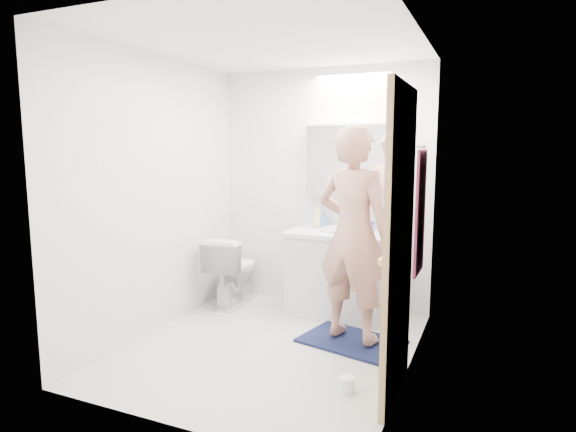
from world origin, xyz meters
The scene contains 23 objects.
floor centered at (0.00, 0.00, 0.00)m, with size 2.50×2.50×0.00m, color silver.
ceiling centered at (0.00, 0.00, 2.40)m, with size 2.50×2.50×0.00m, color white.
wall_back centered at (0.00, 1.25, 1.20)m, with size 2.50×2.50×0.00m, color white.
wall_front centered at (0.00, -1.25, 1.20)m, with size 2.50×2.50×0.00m, color white.
wall_left centered at (-1.10, 0.00, 1.20)m, with size 2.50×2.50×0.00m, color white.
wall_right centered at (1.10, 0.00, 1.20)m, with size 2.50×2.50×0.00m, color white.
vanity_cabinet centered at (0.27, 0.96, 0.39)m, with size 0.90×0.55×0.78m, color silver.
countertop centered at (0.27, 0.96, 0.80)m, with size 0.95×0.58×0.04m, color silver.
sink_basin centered at (0.27, 0.99, 0.84)m, with size 0.36×0.36×0.03m, color silver.
faucet centered at (0.27, 1.19, 0.90)m, with size 0.02×0.02×0.16m, color silver.
medicine_cabinet centered at (0.30, 1.18, 1.50)m, with size 0.88×0.14×0.70m, color white.
mirror_panel centered at (0.30, 1.10, 1.50)m, with size 0.84×0.01×0.66m, color silver.
toilet centered at (-0.83, 0.85, 0.36)m, with size 0.40×0.71×0.72m, color white.
bath_rug centered at (0.59, 0.34, 0.01)m, with size 0.80×0.55×0.02m, color #14213E.
person centered at (0.59, 0.34, 0.92)m, with size 0.64×0.42×1.75m, color tan.
door centered at (1.08, -0.35, 1.00)m, with size 0.04×0.80×2.00m, color #A47E52.
door_knob centered at (1.04, -0.65, 0.95)m, with size 0.06×0.06×0.06m, color gold.
towel centered at (1.08, 0.55, 1.10)m, with size 0.02×0.42×1.00m, color #121438.
towel_hook centered at (1.07, 0.55, 1.62)m, with size 0.02×0.02×0.07m, color silver.
soap_bottle_a centered at (0.00, 1.11, 0.94)m, with size 0.09×0.09×0.24m, color beige.
soap_bottle_b centered at (0.04, 1.15, 0.91)m, with size 0.08×0.08×0.18m, color #5684B9.
toothbrush_cup centered at (0.52, 1.12, 0.86)m, with size 0.10×0.10×0.09m, color #3C42B6.
toilet_paper_roll centered at (0.78, -0.46, 0.05)m, with size 0.11×0.11×0.10m, color white.
Camera 1 is at (1.62, -3.37, 1.60)m, focal length 29.91 mm.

